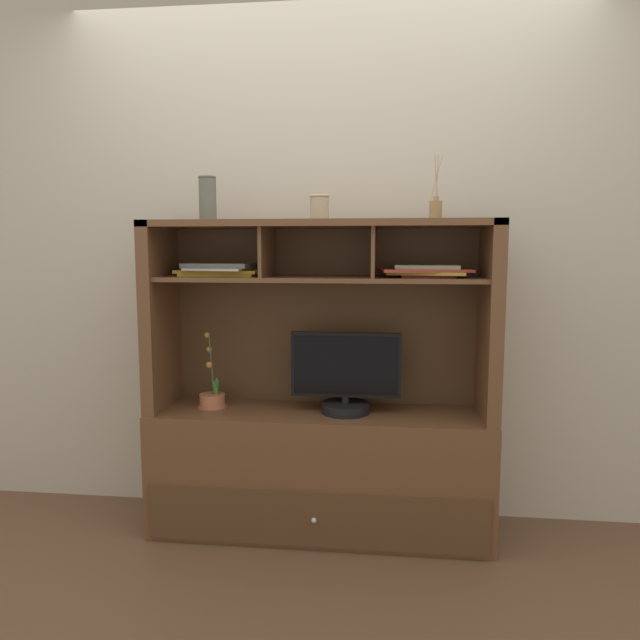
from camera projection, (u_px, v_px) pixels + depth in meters
name	position (u px, v px, depth m)	size (l,w,h in m)	color
floor_plane	(320.00, 530.00, 2.82)	(6.00, 6.00, 0.02)	brown
back_wall	(326.00, 235.00, 2.89)	(6.00, 0.02, 2.80)	beige
media_console	(320.00, 436.00, 2.77)	(1.58, 0.45, 1.46)	brown
tv_monitor	(346.00, 378.00, 2.70)	(0.51, 0.22, 0.38)	black
potted_orchid	(212.00, 398.00, 2.82)	(0.14, 0.14, 0.36)	#B96949
magazine_stack_left	(219.00, 270.00, 2.74)	(0.40, 0.26, 0.06)	gold
magazine_stack_centre	(426.00, 271.00, 2.61)	(0.42, 0.28, 0.05)	#9E2E32
diffuser_bottle	(436.00, 209.00, 2.61)	(0.06, 0.06, 0.28)	olive
ceramic_vase	(208.00, 198.00, 2.68)	(0.08, 0.08, 0.20)	#5B5F52
accent_vase	(320.00, 208.00, 2.62)	(0.09, 0.09, 0.11)	tan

